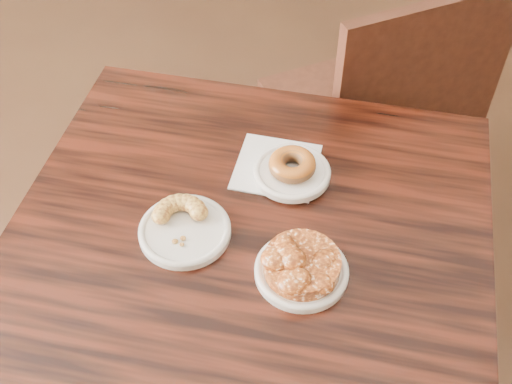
{
  "coord_description": "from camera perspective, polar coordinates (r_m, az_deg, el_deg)",
  "views": [
    {
      "loc": [
        -0.2,
        -0.82,
        1.6
      ],
      "look_at": [
        -0.11,
        -0.1,
        0.8
      ],
      "focal_mm": 45.0,
      "sensor_mm": 36.0,
      "label": 1
    }
  ],
  "objects": [
    {
      "name": "glazed_donut",
      "position": [
        1.16,
        3.24,
        2.45
      ],
      "size": [
        0.09,
        0.09,
        0.03
      ],
      "primitive_type": "torus",
      "color": "brown",
      "rests_on": "plate_donut"
    },
    {
      "name": "floor",
      "position": [
        1.81,
        3.09,
        -14.53
      ],
      "size": [
        5.0,
        5.0,
        0.0
      ],
      "primitive_type": "plane",
      "color": "black",
      "rests_on": "ground"
    },
    {
      "name": "cruller_fragment",
      "position": [
        1.08,
        -6.43,
        -2.79
      ],
      "size": [
        0.11,
        0.11,
        0.03
      ],
      "primitive_type": null,
      "color": "brown",
      "rests_on": "plate_cruller"
    },
    {
      "name": "plate_cruller",
      "position": [
        1.09,
        -6.34,
        -3.48
      ],
      "size": [
        0.16,
        0.16,
        0.01
      ],
      "primitive_type": "cylinder",
      "color": "silver",
      "rests_on": "cafe_table"
    },
    {
      "name": "plate_donut",
      "position": [
        1.17,
        3.2,
        1.72
      ],
      "size": [
        0.14,
        0.14,
        0.01
      ],
      "primitive_type": "cylinder",
      "color": "white",
      "rests_on": "napkin"
    },
    {
      "name": "plate_fritter",
      "position": [
        1.04,
        4.06,
        -7.05
      ],
      "size": [
        0.15,
        0.15,
        0.01
      ],
      "primitive_type": "cylinder",
      "color": "white",
      "rests_on": "cafe_table"
    },
    {
      "name": "chair_far",
      "position": [
        1.8,
        9.54,
        7.1
      ],
      "size": [
        0.6,
        0.6,
        0.9
      ],
      "primitive_type": null,
      "rotation": [
        0.0,
        0.0,
        3.42
      ],
      "color": "black",
      "rests_on": "floor"
    },
    {
      "name": "napkin",
      "position": [
        1.19,
        1.82,
        2.26
      ],
      "size": [
        0.19,
        0.19,
        0.0
      ],
      "primitive_type": "cube",
      "rotation": [
        0.0,
        0.0,
        -0.35
      ],
      "color": "white",
      "rests_on": "cafe_table"
    },
    {
      "name": "apple_fritter",
      "position": [
        1.02,
        4.13,
        -6.2
      ],
      "size": [
        0.17,
        0.17,
        0.04
      ],
      "primitive_type": null,
      "color": "#451907",
      "rests_on": "plate_fritter"
    },
    {
      "name": "cafe_table",
      "position": [
        1.39,
        -0.78,
        -13.9
      ],
      "size": [
        1.04,
        1.04,
        0.75
      ],
      "primitive_type": "cube",
      "rotation": [
        0.0,
        0.0,
        -0.34
      ],
      "color": "black",
      "rests_on": "floor"
    }
  ]
}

